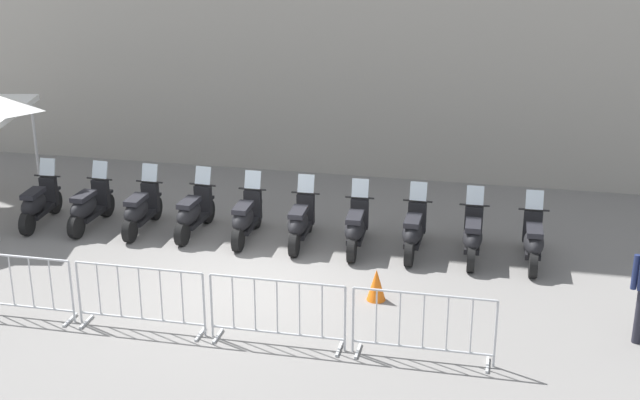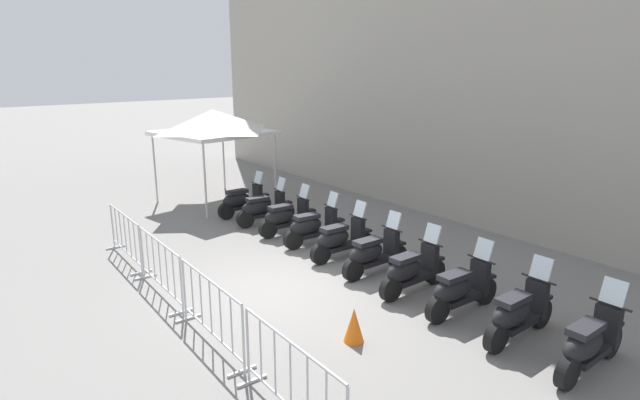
% 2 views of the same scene
% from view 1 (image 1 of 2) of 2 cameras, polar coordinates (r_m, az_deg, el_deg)
% --- Properties ---
extents(ground_plane, '(120.00, 120.00, 0.00)m').
position_cam_1_polar(ground_plane, '(15.42, -4.95, -5.54)').
color(ground_plane, slate).
extents(motorcycle_0, '(0.61, 1.72, 1.24)m').
position_cam_1_polar(motorcycle_0, '(18.73, -17.69, -0.24)').
color(motorcycle_0, black).
rests_on(motorcycle_0, ground).
extents(motorcycle_1, '(0.72, 1.70, 1.24)m').
position_cam_1_polar(motorcycle_1, '(18.27, -14.67, -0.43)').
color(motorcycle_1, black).
rests_on(motorcycle_1, ground).
extents(motorcycle_2, '(0.68, 1.71, 1.24)m').
position_cam_1_polar(motorcycle_2, '(17.86, -11.49, -0.65)').
color(motorcycle_2, black).
rests_on(motorcycle_2, ground).
extents(motorcycle_3, '(0.74, 1.70, 1.24)m').
position_cam_1_polar(motorcycle_3, '(17.52, -8.18, -0.86)').
color(motorcycle_3, black).
rests_on(motorcycle_3, ground).
extents(motorcycle_4, '(0.67, 1.72, 1.24)m').
position_cam_1_polar(motorcycle_4, '(17.14, -4.81, -1.19)').
color(motorcycle_4, black).
rests_on(motorcycle_4, ground).
extents(motorcycle_5, '(0.65, 1.72, 1.24)m').
position_cam_1_polar(motorcycle_5, '(16.87, -1.28, -1.49)').
color(motorcycle_5, black).
rests_on(motorcycle_5, ground).
extents(motorcycle_6, '(0.63, 1.72, 1.24)m').
position_cam_1_polar(motorcycle_6, '(16.63, 2.33, -1.82)').
color(motorcycle_6, black).
rests_on(motorcycle_6, ground).
extents(motorcycle_7, '(0.69, 1.71, 1.24)m').
position_cam_1_polar(motorcycle_7, '(16.54, 6.04, -2.05)').
color(motorcycle_7, black).
rests_on(motorcycle_7, ground).
extents(motorcycle_8, '(0.65, 1.72, 1.24)m').
position_cam_1_polar(motorcycle_8, '(16.47, 9.80, -2.33)').
color(motorcycle_8, black).
rests_on(motorcycle_8, ground).
extents(motorcycle_9, '(0.65, 1.72, 1.24)m').
position_cam_1_polar(motorcycle_9, '(16.46, 13.56, -2.62)').
color(motorcycle_9, black).
rests_on(motorcycle_9, ground).
extents(barrier_segment_0, '(2.06, 0.81, 1.07)m').
position_cam_1_polar(barrier_segment_0, '(14.98, -19.21, -5.24)').
color(barrier_segment_0, '#B2B5B7').
rests_on(barrier_segment_0, ground).
extents(barrier_segment_1, '(2.06, 0.81, 1.07)m').
position_cam_1_polar(barrier_segment_1, '(14.02, -11.49, -6.25)').
color(barrier_segment_1, '#B2B5B7').
rests_on(barrier_segment_1, ground).
extents(barrier_segment_2, '(2.06, 0.81, 1.07)m').
position_cam_1_polar(barrier_segment_2, '(13.35, -2.77, -7.24)').
color(barrier_segment_2, '#B2B5B7').
rests_on(barrier_segment_2, ground).
extents(barrier_segment_3, '(2.06, 0.81, 1.07)m').
position_cam_1_polar(barrier_segment_3, '(13.02, 6.66, -8.13)').
color(barrier_segment_3, '#B2B5B7').
rests_on(barrier_segment_3, ground).
extents(traffic_cone, '(0.32, 0.32, 0.55)m').
position_cam_1_polar(traffic_cone, '(14.80, 3.65, -5.47)').
color(traffic_cone, orange).
rests_on(traffic_cone, ground).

